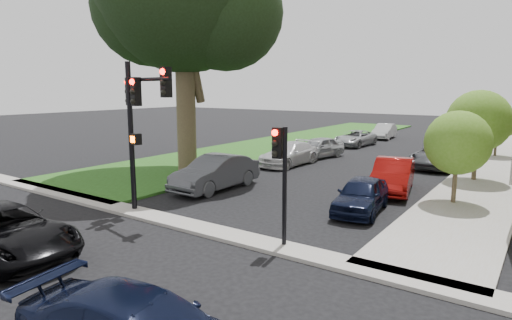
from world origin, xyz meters
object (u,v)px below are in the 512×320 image
Objects in this scene: car_parked_0 at (361,195)px; car_parked_5 at (216,173)px; car_parked_3 at (451,144)px; car_parked_8 at (355,138)px; car_parked_7 at (318,147)px; car_parked_6 at (289,154)px; traffic_signal_main at (139,110)px; car_cross_near at (3,232)px; car_parked_1 at (393,175)px; car_parked_9 at (384,131)px; car_parked_4 at (470,139)px; small_tree_b at (478,121)px; car_parked_2 at (437,156)px; traffic_signal_secondary at (281,164)px; small_tree_c at (498,122)px; small_tree_a at (458,143)px.

car_parked_5 is at bearing 174.88° from car_parked_0.
car_parked_3 is 7.50m from car_parked_8.
car_parked_3 is 9.68m from car_parked_7.
traffic_signal_main is at bearing -84.49° from car_parked_6.
car_parked_8 is (-0.76, 27.96, -0.09)m from car_cross_near.
car_parked_5 is at bearing -159.45° from car_parked_1.
car_parked_9 is at bearing 91.76° from car_parked_8.
car_parked_4 is 1.09× the size of car_parked_7.
car_parked_2 is (-2.44, 3.14, -2.37)m from small_tree_b.
car_parked_5 is (-7.32, -11.92, 0.08)m from car_parked_2.
car_parked_1 is at bearing -87.41° from car_parked_3.
car_parked_5 reaches higher than car_cross_near.
small_tree_b is at bearing -38.51° from car_parked_8.
car_parked_8 is at bearing 106.56° from traffic_signal_secondary.
car_parked_9 is (-6.49, 29.37, -1.84)m from traffic_signal_secondary.
car_parked_6 is at bearing -123.90° from car_parked_3.
traffic_signal_secondary is at bearing -98.67° from car_parked_4.
car_parked_2 is 1.12× the size of car_parked_3.
car_parked_1 reaches higher than car_parked_2.
car_cross_near reaches higher than car_parked_9.
car_parked_5 is 24.76m from car_parked_9.
traffic_signal_secondary is (-3.37, -22.81, 0.10)m from small_tree_c.
traffic_signal_main is at bearing -112.76° from small_tree_c.
small_tree_b is 10.46m from car_parked_7.
car_parked_2 is at bearing 58.60° from car_parked_5.
car_parked_5 is at bearing -121.05° from car_parked_2.
car_parked_3 is at bearing 68.24° from car_parked_5.
small_tree_b is at bearing 90.00° from small_tree_a.
car_parked_3 reaches higher than car_parked_2.
small_tree_c is at bearing 67.33° from car_parked_1.
car_parked_0 is 0.77× the size of car_parked_2.
traffic_signal_secondary is 27.70m from car_parked_4.
car_parked_9 reaches higher than car_parked_4.
car_parked_6 is at bearing -123.44° from car_parked_4.
car_parked_2 is 11.09m from car_parked_4.
car_parked_5 is at bearing -114.43° from car_parked_4.
traffic_signal_secondary is 0.79× the size of car_parked_1.
car_cross_near is at bearing -107.34° from car_parked_2.
small_tree_a reaches higher than car_parked_3.
traffic_signal_main is 1.10× the size of car_parked_2.
small_tree_a is at bearing -90.00° from small_tree_b.
small_tree_b is 1.00× the size of car_parked_3.
small_tree_b is 0.95× the size of car_parked_5.
car_parked_3 is at bearing 93.21° from car_parked_2.
traffic_signal_secondary is (-3.37, -8.04, -0.03)m from small_tree_a.
car_parked_1 is (6.63, 14.05, 0.03)m from car_cross_near.
car_parked_2 is at bearing -18.15° from car_cross_near.
car_parked_6 is at bearing 2.27° from car_cross_near.
car_parked_6 is (-7.48, -9.99, -0.09)m from car_parked_3.
car_parked_0 is 0.86× the size of car_parked_4.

